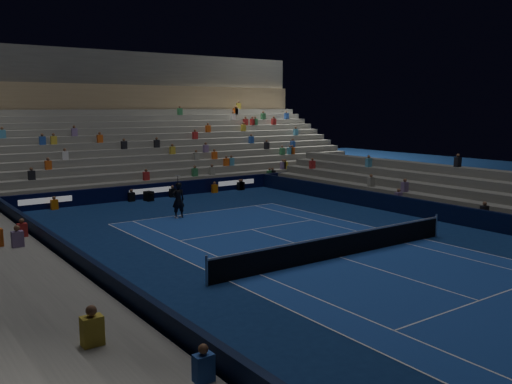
% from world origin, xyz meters
% --- Properties ---
extents(ground, '(90.00, 90.00, 0.00)m').
position_xyz_m(ground, '(0.00, 0.00, 0.00)').
color(ground, navy).
rests_on(ground, ground).
extents(court_surface, '(10.97, 23.77, 0.01)m').
position_xyz_m(court_surface, '(0.00, 0.00, 0.01)').
color(court_surface, navy).
rests_on(court_surface, ground).
extents(sponsor_barrier_far, '(44.00, 0.25, 1.00)m').
position_xyz_m(sponsor_barrier_far, '(0.00, 18.50, 0.50)').
color(sponsor_barrier_far, black).
rests_on(sponsor_barrier_far, ground).
extents(sponsor_barrier_east, '(0.25, 37.00, 1.00)m').
position_xyz_m(sponsor_barrier_east, '(9.70, 0.00, 0.50)').
color(sponsor_barrier_east, black).
rests_on(sponsor_barrier_east, ground).
extents(sponsor_barrier_west, '(0.25, 37.00, 1.00)m').
position_xyz_m(sponsor_barrier_west, '(-9.70, 0.00, 0.50)').
color(sponsor_barrier_west, black).
rests_on(sponsor_barrier_west, ground).
extents(grandstand_main, '(44.00, 15.20, 11.20)m').
position_xyz_m(grandstand_main, '(0.00, 27.90, 3.38)').
color(grandstand_main, slate).
rests_on(grandstand_main, ground).
extents(tennis_net, '(12.90, 0.10, 1.10)m').
position_xyz_m(tennis_net, '(0.00, 0.00, 0.50)').
color(tennis_net, '#B2B2B7').
rests_on(tennis_net, ground).
extents(tennis_player, '(0.78, 0.55, 2.04)m').
position_xyz_m(tennis_player, '(-1.63, 11.26, 1.02)').
color(tennis_player, black).
rests_on(tennis_player, ground).
extents(broadcast_camera, '(0.58, 0.99, 0.64)m').
position_xyz_m(broadcast_camera, '(-0.56, 17.54, 0.33)').
color(broadcast_camera, black).
rests_on(broadcast_camera, ground).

